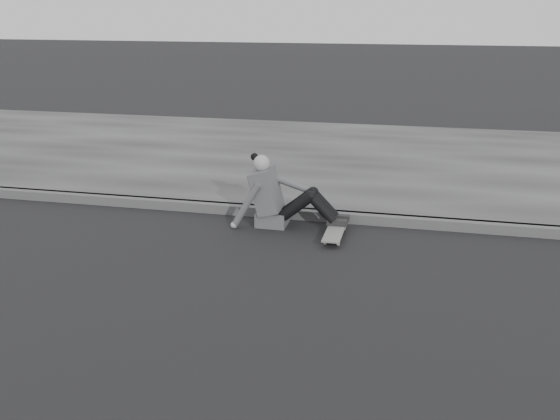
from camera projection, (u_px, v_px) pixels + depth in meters
The scene contains 5 objects.
ground at pixel (547, 346), 4.88m from camera, with size 80.00×80.00×0.00m, color black.
curb at pixel (509, 229), 7.25m from camera, with size 24.00×0.16×0.12m, color #4B4B4B.
sidewalk at pixel (487, 167), 10.05m from camera, with size 24.00×6.00×0.12m, color #3D3D3D.
skateboard at pixel (335, 231), 7.14m from camera, with size 0.20×0.78×0.09m.
seated_woman at pixel (278, 197), 7.43m from camera, with size 1.38×0.46×0.88m.
Camera 1 is at (-1.09, -4.66, 2.53)m, focal length 40.00 mm.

